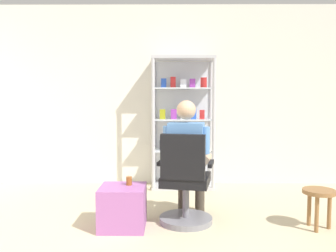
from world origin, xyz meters
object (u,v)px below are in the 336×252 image
Objects in this scene: office_chair at (185,187)px; storage_crate at (123,207)px; tea_glass at (129,181)px; wooden_stool at (319,197)px; seated_shopkeeper at (188,154)px; display_cabinet_main at (183,121)px.

office_chair reaches higher than storage_crate.
storage_crate is 5.16× the size of tea_glass.
tea_glass is 1.92m from wooden_stool.
storage_crate is (-0.63, -0.10, -0.18)m from office_chair.
wooden_stool is at bearing -0.42° from storage_crate.
seated_shopkeeper reaches higher than tea_glass.
storage_crate is (-0.66, -1.71, -0.76)m from display_cabinet_main.
tea_glass reaches higher than storage_crate.
storage_crate is at bearing 179.58° from wooden_stool.
seated_shopkeeper reaches higher than wooden_stool.
display_cabinet_main is 1.98× the size of office_chair.
wooden_stool is at bearing -11.89° from seated_shopkeeper.
storage_crate is at bearing -171.09° from office_chair.
office_chair is at bearing -101.48° from seated_shopkeeper.
display_cabinet_main reaches higher than seated_shopkeeper.
display_cabinet_main reaches higher than storage_crate.
display_cabinet_main is 1.98m from storage_crate.
seated_shopkeeper reaches higher than storage_crate.
office_chair is 2.11× the size of storage_crate.
seated_shopkeeper is at bearing 21.26° from storage_crate.
seated_shopkeeper is at bearing 78.52° from office_chair.
display_cabinet_main is at bearing 68.74° from storage_crate.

